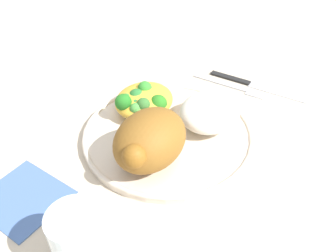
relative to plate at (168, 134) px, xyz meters
name	(u,v)px	position (x,y,z in m)	size (l,w,h in m)	color
ground_plane	(168,138)	(0.00, 0.00, -0.01)	(2.00, 2.00, 0.00)	#C2B299
plate	(168,134)	(0.00, 0.00, 0.00)	(0.27, 0.27, 0.01)	beige
roasted_chicken	(150,140)	(0.07, 0.02, 0.05)	(0.12, 0.09, 0.08)	brown
rice_pile	(210,112)	(-0.05, 0.04, 0.03)	(0.10, 0.09, 0.05)	silver
mac_cheese_with_broccoli	(143,100)	(-0.02, -0.06, 0.03)	(0.10, 0.09, 0.05)	gold
fork	(233,86)	(-0.19, 0.02, 0.00)	(0.03, 0.14, 0.01)	#B2B2B7
knife	(249,83)	(-0.21, 0.04, 0.00)	(0.03, 0.19, 0.01)	black
water_glass	(80,241)	(0.23, 0.05, 0.03)	(0.06, 0.06, 0.08)	silver
napkin	(23,198)	(0.21, -0.09, -0.01)	(0.10, 0.11, 0.00)	#47669E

